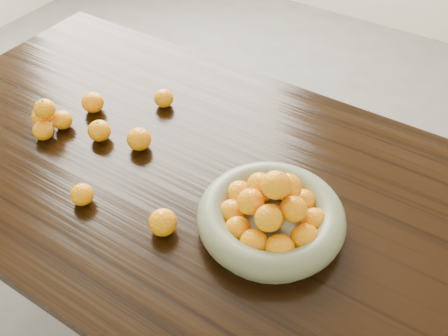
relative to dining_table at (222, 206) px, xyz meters
The scene contains 10 objects.
ground 0.66m from the dining_table, ahead, with size 5.00×5.00×0.00m, color #64635F.
dining_table is the anchor object (origin of this frame).
fruit_bowl 0.23m from the dining_table, 20.06° to the right, with size 0.35×0.35×0.18m.
orange_pyramid 0.56m from the dining_table, behind, with size 0.12×0.12×0.10m.
loose_orange_0 0.41m from the dining_table, behind, with size 0.07×0.07×0.06m, color #FFA007.
loose_orange_1 0.37m from the dining_table, 136.37° to the right, with size 0.06×0.06×0.05m, color #FFA007.
loose_orange_2 0.24m from the dining_table, 98.01° to the right, with size 0.07×0.07×0.06m, color #FFA007.
loose_orange_3 0.29m from the dining_table, behind, with size 0.07×0.07×0.06m, color #FFA007.
loose_orange_4 0.51m from the dining_table, behind, with size 0.07×0.07×0.06m, color #FFA007.
loose_orange_5 0.40m from the dining_table, 150.87° to the left, with size 0.06×0.06×0.06m, color #FFA007.
Camera 1 is at (0.50, -0.76, 1.68)m, focal length 40.00 mm.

